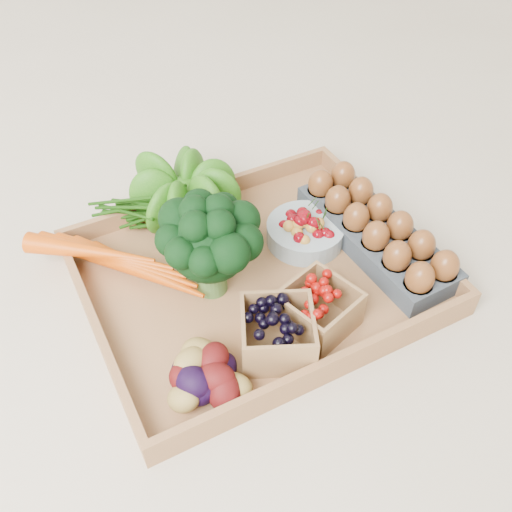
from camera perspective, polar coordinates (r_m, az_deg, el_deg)
name	(u,v)px	position (r m, az deg, el deg)	size (l,w,h in m)	color
ground	(256,281)	(0.96, 0.00, -2.53)	(4.00, 4.00, 0.00)	beige
tray	(256,278)	(0.96, 0.00, -2.22)	(0.55, 0.45, 0.01)	#9E6D42
carrots	(121,261)	(0.96, -13.39, -0.47)	(0.24, 0.17, 0.06)	#CD4806
lettuce	(184,187)	(1.03, -7.20, 6.87)	(0.13, 0.13, 0.13)	#0F4F0C
broccoli	(210,261)	(0.89, -4.58, -0.47)	(0.16, 0.16, 0.13)	black
cherry_bowl	(305,233)	(1.00, 4.93, 2.35)	(0.14, 0.14, 0.04)	#8C9EA5
egg_carton	(375,236)	(1.01, 11.81, 1.95)	(0.11, 0.32, 0.04)	#3A414A
potatoes	(203,369)	(0.79, -5.29, -11.23)	(0.14, 0.14, 0.08)	#3E0A0A
punnet_blackberry	(277,333)	(0.83, 2.16, -7.70)	(0.10, 0.10, 0.07)	black
punnet_raspberry	(318,309)	(0.86, 6.25, -5.29)	(0.10, 0.10, 0.07)	#7C0905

